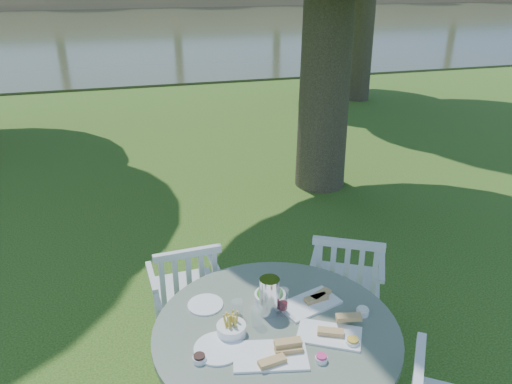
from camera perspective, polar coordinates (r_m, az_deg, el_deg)
The scene contains 6 objects.
ground at distance 4.81m, azimuth 0.65°, elevation -10.24°, with size 140.00×140.00×0.00m, color #1D3D0C.
table at distance 3.12m, azimuth 2.32°, elevation -17.34°, with size 1.45×1.45×0.79m.
chair_ne at distance 3.84m, azimuth 10.23°, elevation -10.01°, with size 0.67×0.65×0.99m.
chair_nw at distance 3.78m, azimuth -7.88°, elevation -10.91°, with size 0.50×0.47×0.94m.
tableware at distance 3.04m, azimuth 1.39°, elevation -13.87°, with size 1.10×0.81×0.24m.
river at distance 26.97m, azimuth -13.87°, elevation 17.62°, with size 100.00×28.00×0.12m, color #313620.
Camera 1 is at (-1.13, -3.81, 2.71)m, focal length 35.00 mm.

